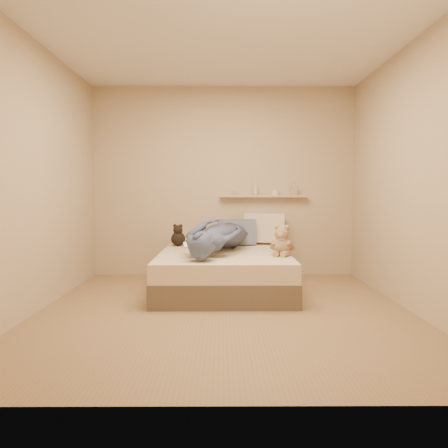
{
  "coord_description": "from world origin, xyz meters",
  "views": [
    {
      "loc": [
        -0.02,
        -4.16,
        1.14
      ],
      "look_at": [
        0.0,
        0.65,
        0.8
      ],
      "focal_mm": 35.0,
      "sensor_mm": 36.0,
      "label": 1
    }
  ],
  "objects_px": {
    "dark_plush": "(178,237)",
    "pillow_cream": "(264,229)",
    "pillow_grey": "(237,232)",
    "teddy_bear": "(282,243)",
    "bed": "(224,271)",
    "person": "(218,235)",
    "wall_shelf": "(264,196)",
    "game_console": "(191,245)"
  },
  "relations": [
    {
      "from": "dark_plush",
      "to": "wall_shelf",
      "type": "relative_size",
      "value": 0.24
    },
    {
      "from": "bed",
      "to": "pillow_grey",
      "type": "height_order",
      "value": "pillow_grey"
    },
    {
      "from": "dark_plush",
      "to": "person",
      "type": "relative_size",
      "value": 0.17
    },
    {
      "from": "teddy_bear",
      "to": "bed",
      "type": "bearing_deg",
      "value": 154.98
    },
    {
      "from": "pillow_cream",
      "to": "teddy_bear",
      "type": "bearing_deg",
      "value": -85.86
    },
    {
      "from": "bed",
      "to": "pillow_cream",
      "type": "relative_size",
      "value": 3.45
    },
    {
      "from": "bed",
      "to": "dark_plush",
      "type": "distance_m",
      "value": 0.91
    },
    {
      "from": "pillow_grey",
      "to": "pillow_cream",
      "type": "bearing_deg",
      "value": 20.16
    },
    {
      "from": "wall_shelf",
      "to": "person",
      "type": "bearing_deg",
      "value": -123.69
    },
    {
      "from": "teddy_bear",
      "to": "dark_plush",
      "type": "distance_m",
      "value": 1.52
    },
    {
      "from": "wall_shelf",
      "to": "game_console",
      "type": "bearing_deg",
      "value": -122.54
    },
    {
      "from": "teddy_bear",
      "to": "pillow_cream",
      "type": "xyz_separation_m",
      "value": [
        -0.08,
        1.13,
        0.06
      ]
    },
    {
      "from": "game_console",
      "to": "person",
      "type": "height_order",
      "value": "person"
    },
    {
      "from": "teddy_bear",
      "to": "pillow_cream",
      "type": "relative_size",
      "value": 0.63
    },
    {
      "from": "pillow_cream",
      "to": "pillow_grey",
      "type": "bearing_deg",
      "value": -159.84
    },
    {
      "from": "dark_plush",
      "to": "bed",
      "type": "bearing_deg",
      "value": -44.82
    },
    {
      "from": "bed",
      "to": "teddy_bear",
      "type": "bearing_deg",
      "value": -25.02
    },
    {
      "from": "bed",
      "to": "pillow_grey",
      "type": "distance_m",
      "value": 0.81
    },
    {
      "from": "pillow_grey",
      "to": "wall_shelf",
      "type": "height_order",
      "value": "wall_shelf"
    },
    {
      "from": "dark_plush",
      "to": "pillow_grey",
      "type": "xyz_separation_m",
      "value": [
        0.77,
        0.1,
        0.05
      ]
    },
    {
      "from": "bed",
      "to": "person",
      "type": "relative_size",
      "value": 1.13
    },
    {
      "from": "pillow_cream",
      "to": "pillow_grey",
      "type": "relative_size",
      "value": 1.1
    },
    {
      "from": "bed",
      "to": "teddy_bear",
      "type": "relative_size",
      "value": 5.48
    },
    {
      "from": "dark_plush",
      "to": "pillow_cream",
      "type": "distance_m",
      "value": 1.18
    },
    {
      "from": "game_console",
      "to": "person",
      "type": "distance_m",
      "value": 0.55
    },
    {
      "from": "pillow_cream",
      "to": "person",
      "type": "distance_m",
      "value": 1.06
    },
    {
      "from": "game_console",
      "to": "dark_plush",
      "type": "relative_size",
      "value": 0.61
    },
    {
      "from": "pillow_grey",
      "to": "teddy_bear",
      "type": "bearing_deg",
      "value": -64.88
    },
    {
      "from": "bed",
      "to": "game_console",
      "type": "bearing_deg",
      "value": -124.92
    },
    {
      "from": "bed",
      "to": "teddy_bear",
      "type": "xyz_separation_m",
      "value": [
        0.64,
        -0.3,
        0.37
      ]
    },
    {
      "from": "game_console",
      "to": "pillow_cream",
      "type": "xyz_separation_m",
      "value": [
        0.9,
        1.33,
        0.05
      ]
    },
    {
      "from": "game_console",
      "to": "teddy_bear",
      "type": "distance_m",
      "value": 1.01
    },
    {
      "from": "dark_plush",
      "to": "game_console",
      "type": "bearing_deg",
      "value": -77.13
    },
    {
      "from": "pillow_cream",
      "to": "bed",
      "type": "bearing_deg",
      "value": -123.82
    },
    {
      "from": "dark_plush",
      "to": "pillow_cream",
      "type": "relative_size",
      "value": 0.53
    },
    {
      "from": "bed",
      "to": "pillow_cream",
      "type": "height_order",
      "value": "pillow_cream"
    },
    {
      "from": "game_console",
      "to": "pillow_cream",
      "type": "relative_size",
      "value": 0.32
    },
    {
      "from": "bed",
      "to": "person",
      "type": "distance_m",
      "value": 0.43
    },
    {
      "from": "game_console",
      "to": "pillow_grey",
      "type": "distance_m",
      "value": 1.3
    },
    {
      "from": "person",
      "to": "bed",
      "type": "bearing_deg",
      "value": -148.68
    },
    {
      "from": "wall_shelf",
      "to": "teddy_bear",
      "type": "bearing_deg",
      "value": -85.84
    },
    {
      "from": "pillow_grey",
      "to": "wall_shelf",
      "type": "relative_size",
      "value": 0.42
    }
  ]
}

